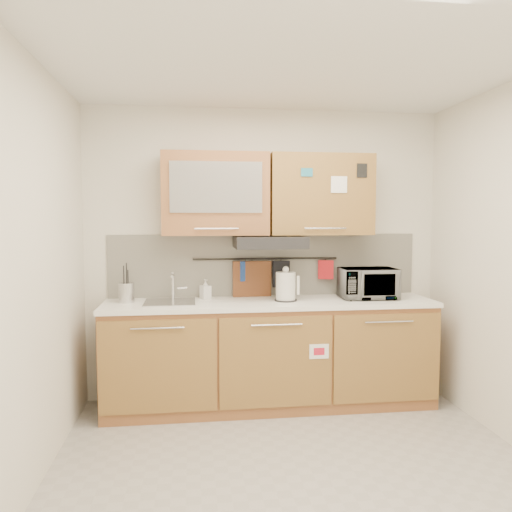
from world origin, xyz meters
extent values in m
plane|color=#9E9993|center=(0.00, 0.00, 0.00)|extent=(3.20, 3.20, 0.00)
plane|color=white|center=(0.00, 0.00, 2.60)|extent=(3.20, 3.20, 0.00)
plane|color=silver|center=(0.00, 1.50, 1.30)|extent=(3.20, 0.00, 3.20)
plane|color=silver|center=(-1.60, 0.00, 1.30)|extent=(0.00, 3.00, 3.00)
cube|color=#995E36|center=(0.00, 1.20, 0.44)|extent=(2.80, 0.60, 0.88)
cube|color=black|center=(0.00, 1.20, 0.05)|extent=(2.80, 0.54, 0.10)
cube|color=olive|center=(-0.93, 0.89, 0.47)|extent=(0.91, 0.02, 0.74)
cylinder|color=silver|center=(-0.93, 0.86, 0.78)|extent=(0.41, 0.01, 0.01)
cube|color=olive|center=(0.00, 0.89, 0.47)|extent=(0.91, 0.02, 0.74)
cylinder|color=silver|center=(0.00, 0.86, 0.78)|extent=(0.41, 0.01, 0.01)
cube|color=olive|center=(0.93, 0.89, 0.47)|extent=(0.91, 0.02, 0.74)
cylinder|color=silver|center=(0.93, 0.86, 0.78)|extent=(0.41, 0.01, 0.01)
cube|color=white|center=(0.00, 1.19, 0.90)|extent=(2.82, 0.62, 0.04)
cube|color=silver|center=(0.00, 1.49, 1.20)|extent=(2.80, 0.02, 0.56)
cube|color=#995E36|center=(-0.46, 1.32, 1.83)|extent=(0.90, 0.35, 0.70)
cube|color=silver|center=(-0.46, 1.14, 1.88)|extent=(0.76, 0.02, 0.42)
cube|color=olive|center=(0.46, 1.32, 1.83)|extent=(0.90, 0.35, 0.70)
cube|color=white|center=(0.58, 1.14, 1.91)|extent=(0.14, 0.00, 0.14)
cube|color=black|center=(0.00, 1.25, 1.42)|extent=(0.60, 0.46, 0.10)
cube|color=silver|center=(-0.85, 1.20, 0.92)|extent=(0.42, 0.40, 0.03)
cylinder|color=silver|center=(-0.83, 1.36, 1.04)|extent=(0.03, 0.03, 0.24)
cylinder|color=silver|center=(-0.83, 1.28, 1.14)|extent=(0.02, 0.18, 0.02)
cylinder|color=black|center=(0.00, 1.45, 1.26)|extent=(1.30, 0.02, 0.02)
cylinder|color=silver|center=(-1.21, 1.26, 1.00)|extent=(0.17, 0.17, 0.17)
cylinder|color=black|center=(-1.23, 1.27, 1.07)|extent=(0.01, 0.01, 0.31)
cylinder|color=black|center=(-1.19, 1.24, 1.06)|extent=(0.01, 0.01, 0.28)
cylinder|color=black|center=(-1.21, 1.28, 1.09)|extent=(0.01, 0.01, 0.33)
cylinder|color=black|center=(-1.23, 1.24, 1.04)|extent=(0.01, 0.01, 0.24)
cylinder|color=silver|center=(0.13, 1.17, 1.04)|extent=(0.19, 0.19, 0.25)
sphere|color=silver|center=(0.13, 1.17, 1.19)|extent=(0.06, 0.06, 0.06)
cube|color=silver|center=(0.23, 1.15, 1.05)|extent=(0.03, 0.04, 0.16)
cylinder|color=black|center=(0.13, 1.17, 0.93)|extent=(0.19, 0.19, 0.01)
cube|color=black|center=(0.86, 1.24, 1.01)|extent=(0.27, 0.21, 0.19)
cube|color=black|center=(0.82, 1.25, 1.10)|extent=(0.10, 0.12, 0.01)
cube|color=black|center=(0.90, 1.23, 1.10)|extent=(0.10, 0.12, 0.01)
imported|color=#999999|center=(0.87, 1.21, 1.05)|extent=(0.49, 0.33, 0.27)
imported|color=#999999|center=(-0.55, 1.35, 1.01)|extent=(0.11, 0.11, 0.17)
cube|color=brown|center=(-0.13, 1.44, 1.02)|extent=(0.35, 0.04, 0.43)
cube|color=navy|center=(-0.19, 1.44, 1.15)|extent=(0.11, 0.07, 0.18)
cube|color=black|center=(0.14, 1.44, 1.12)|extent=(0.15, 0.05, 0.24)
cube|color=red|center=(0.55, 1.44, 1.15)|extent=(0.14, 0.06, 0.17)
camera|label=1|loc=(-0.66, -2.99, 1.63)|focal=35.00mm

